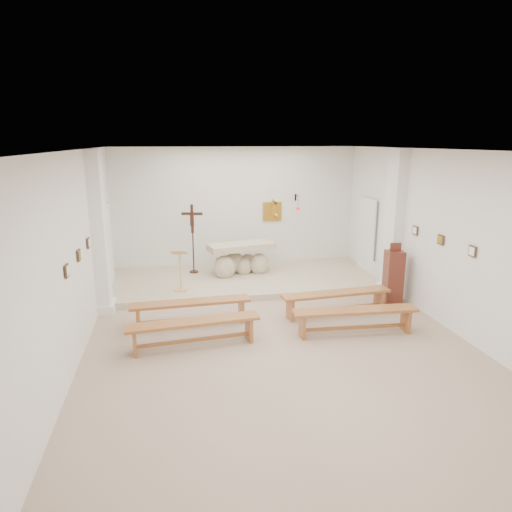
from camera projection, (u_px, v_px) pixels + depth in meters
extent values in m
cube|color=tan|center=(274.00, 336.00, 8.80)|extent=(7.00, 10.00, 0.00)
cube|color=silver|center=(75.00, 256.00, 7.74)|extent=(0.02, 10.00, 3.50)
cube|color=silver|center=(448.00, 240.00, 8.99)|extent=(0.02, 10.00, 3.50)
cube|color=silver|center=(236.00, 209.00, 13.12)|extent=(7.00, 0.02, 3.50)
cube|color=silver|center=(276.00, 151.00, 7.94)|extent=(7.00, 10.00, 0.02)
cube|color=#BEAF92|center=(245.00, 280.00, 12.11)|extent=(6.98, 3.00, 0.15)
cube|color=white|center=(100.00, 233.00, 9.67)|extent=(0.26, 0.55, 3.50)
cube|color=white|center=(394.00, 223.00, 10.88)|extent=(0.26, 0.55, 3.50)
cube|color=gold|center=(272.00, 212.00, 13.31)|extent=(0.55, 0.04, 0.55)
cube|color=black|center=(296.00, 197.00, 13.34)|extent=(0.04, 0.02, 0.20)
cylinder|color=black|center=(297.00, 195.00, 13.18)|extent=(0.02, 0.30, 0.02)
cylinder|color=black|center=(298.00, 202.00, 13.08)|extent=(0.01, 0.01, 0.34)
sphere|color=red|center=(298.00, 209.00, 13.13)|extent=(0.11, 0.11, 0.11)
cube|color=#452F1E|center=(67.00, 271.00, 6.99)|extent=(0.03, 0.20, 0.20)
cube|color=#452F1E|center=(79.00, 255.00, 7.94)|extent=(0.03, 0.20, 0.20)
cube|color=#452F1E|center=(88.00, 243.00, 8.90)|extent=(0.03, 0.20, 0.20)
cube|color=#452F1E|center=(472.00, 251.00, 8.23)|extent=(0.03, 0.20, 0.20)
cube|color=#452F1E|center=(441.00, 240.00, 9.19)|extent=(0.03, 0.20, 0.20)
cube|color=#452F1E|center=(415.00, 230.00, 10.14)|extent=(0.03, 0.20, 0.20)
cube|color=silver|center=(106.00, 289.00, 10.69)|extent=(0.10, 0.85, 0.52)
cube|color=silver|center=(379.00, 274.00, 11.92)|extent=(0.10, 0.85, 0.52)
ellipsoid|color=beige|center=(225.00, 268.00, 12.06)|extent=(0.57, 0.49, 0.65)
ellipsoid|color=beige|center=(259.00, 264.00, 12.45)|extent=(0.54, 0.45, 0.61)
ellipsoid|color=beige|center=(234.00, 263.00, 12.47)|extent=(0.61, 0.52, 0.57)
ellipsoid|color=beige|center=(248.00, 263.00, 12.60)|extent=(0.50, 0.42, 0.54)
ellipsoid|color=beige|center=(244.00, 267.00, 12.37)|extent=(0.42, 0.36, 0.50)
cube|color=beige|center=(241.00, 247.00, 12.25)|extent=(1.87, 1.03, 0.17)
cube|color=tan|center=(181.00, 289.00, 11.03)|extent=(0.37, 0.37, 0.04)
cylinder|color=tan|center=(180.00, 272.00, 10.93)|extent=(0.04, 0.04, 0.89)
cube|color=tan|center=(179.00, 253.00, 10.79)|extent=(0.42, 0.34, 0.14)
cube|color=white|center=(179.00, 251.00, 10.75)|extent=(0.36, 0.27, 0.11)
cylinder|color=#351911|center=(194.00, 272.00, 12.52)|extent=(0.25, 0.25, 0.03)
cylinder|color=#351911|center=(193.00, 252.00, 12.38)|extent=(0.04, 0.04, 1.13)
cube|color=#351911|center=(192.00, 219.00, 12.16)|extent=(0.08, 0.07, 0.77)
cube|color=#351911|center=(192.00, 214.00, 12.12)|extent=(0.56, 0.18, 0.07)
cube|color=#351911|center=(192.00, 220.00, 12.13)|extent=(0.11, 0.06, 0.33)
imported|color=#285421|center=(223.00, 262.00, 12.61)|extent=(0.51, 0.46, 0.51)
cube|color=#5A2319|center=(393.00, 277.00, 10.47)|extent=(0.42, 0.42, 1.23)
cube|color=#5A2319|center=(396.00, 247.00, 10.30)|extent=(0.25, 0.08, 0.20)
cube|color=#AD6032|center=(191.00, 302.00, 9.21)|extent=(2.43, 0.50, 0.05)
cube|color=#AD6032|center=(138.00, 319.00, 9.04)|extent=(0.08, 0.35, 0.46)
cube|color=#AD6032|center=(241.00, 310.00, 9.51)|extent=(0.08, 0.35, 0.46)
cube|color=#AD6032|center=(191.00, 319.00, 9.30)|extent=(2.03, 0.16, 0.05)
cube|color=#AD6032|center=(336.00, 293.00, 9.77)|extent=(2.44, 0.60, 0.05)
cube|color=#AD6032|center=(290.00, 309.00, 9.56)|extent=(0.10, 0.36, 0.46)
cube|color=#AD6032|center=(379.00, 300.00, 10.10)|extent=(0.10, 0.36, 0.46)
cube|color=#AD6032|center=(336.00, 309.00, 9.85)|extent=(2.03, 0.25, 0.05)
cube|color=#AD6032|center=(193.00, 322.00, 8.22)|extent=(2.44, 0.63, 0.05)
cube|color=#AD6032|center=(135.00, 342.00, 7.99)|extent=(0.10, 0.36, 0.46)
cube|color=#AD6032|center=(249.00, 328.00, 8.57)|extent=(0.10, 0.36, 0.46)
cube|color=#AD6032|center=(194.00, 340.00, 8.31)|extent=(2.03, 0.28, 0.05)
cube|color=#AD6032|center=(355.00, 311.00, 8.77)|extent=(2.43, 0.51, 0.05)
cube|color=#AD6032|center=(302.00, 326.00, 8.70)|extent=(0.08, 0.35, 0.46)
cube|color=#AD6032|center=(406.00, 320.00, 8.97)|extent=(0.08, 0.35, 0.46)
cube|color=#AD6032|center=(354.00, 327.00, 8.86)|extent=(2.03, 0.17, 0.05)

